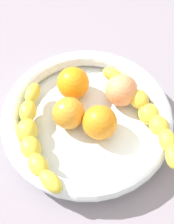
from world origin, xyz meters
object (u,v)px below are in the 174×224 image
at_px(banana_draped_left, 33,137).
at_px(orange_mid_right, 73,83).
at_px(orange_mid_left, 100,122).
at_px(peach_blush, 121,90).
at_px(orange_front, 69,115).
at_px(banana_draped_right, 146,112).
at_px(fruit_bowl, 87,118).

height_order(banana_draped_left, orange_mid_right, orange_mid_right).
xyz_separation_m(orange_mid_left, peach_blush, (-0.05, -0.07, -0.00)).
bearing_deg(orange_front, orange_mid_right, -100.53).
height_order(orange_front, orange_mid_left, orange_mid_left).
height_order(banana_draped_right, orange_mid_left, orange_mid_left).
height_order(banana_draped_left, orange_mid_left, orange_mid_left).
relative_size(orange_mid_left, peach_blush, 1.01).
bearing_deg(banana_draped_left, orange_front, -149.54).
distance_m(banana_draped_right, peach_blush, 0.07).
xyz_separation_m(banana_draped_right, orange_mid_left, (0.09, 0.01, 0.00)).
bearing_deg(banana_draped_right, fruit_bowl, -6.99).
bearing_deg(banana_draped_right, orange_front, -4.01).
xyz_separation_m(banana_draped_right, peach_blush, (0.04, -0.06, -0.00)).
bearing_deg(banana_draped_right, orange_mid_left, 8.35).
height_order(fruit_bowl, orange_mid_left, orange_mid_left).
xyz_separation_m(fruit_bowl, banana_draped_right, (-0.11, 0.01, 0.03)).
bearing_deg(orange_mid_left, peach_blush, -126.55).
xyz_separation_m(orange_front, orange_mid_right, (-0.01, -0.07, 0.00)).
distance_m(banana_draped_left, banana_draped_right, 0.22).
distance_m(banana_draped_left, orange_front, 0.08).
height_order(fruit_bowl, orange_front, orange_front).
bearing_deg(peach_blush, banana_draped_right, 124.63).
bearing_deg(peach_blush, orange_mid_left, 53.45).
relative_size(fruit_bowl, orange_front, 5.37).
relative_size(orange_mid_left, orange_mid_right, 0.99).
distance_m(fruit_bowl, orange_mid_right, 0.08).
height_order(banana_draped_left, banana_draped_right, banana_draped_right).
bearing_deg(peach_blush, fruit_bowl, 30.52).
bearing_deg(orange_front, banana_draped_right, 175.99).
xyz_separation_m(orange_front, peach_blush, (-0.11, -0.05, 0.00)).
bearing_deg(banana_draped_left, peach_blush, -153.85).
height_order(orange_front, peach_blush, peach_blush).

